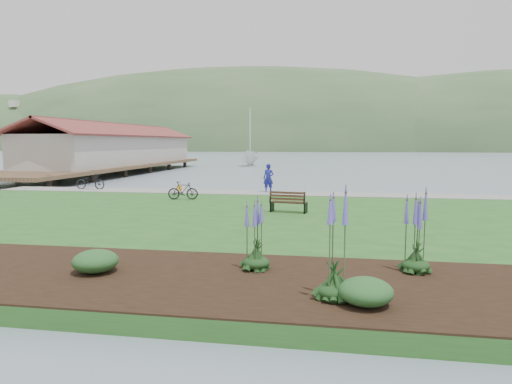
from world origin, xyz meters
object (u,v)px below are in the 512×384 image
at_px(person, 268,176).
at_px(bicycle_a, 90,182).
at_px(sailboat, 250,166).
at_px(park_bench, 288,201).

xyz_separation_m(person, bicycle_a, (-11.26, -0.02, -0.50)).
distance_m(bicycle_a, sailboat, 37.29).
bearing_deg(person, sailboat, 109.60).
xyz_separation_m(park_bench, bicycle_a, (-13.15, 7.35, 0.02)).
height_order(person, sailboat, sailboat).
bearing_deg(bicycle_a, person, -91.24).
bearing_deg(park_bench, bicycle_a, 160.03).
distance_m(person, bicycle_a, 11.28).
xyz_separation_m(park_bench, sailboat, (-9.76, 44.47, -0.87)).
bearing_deg(park_bench, person, 113.57).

